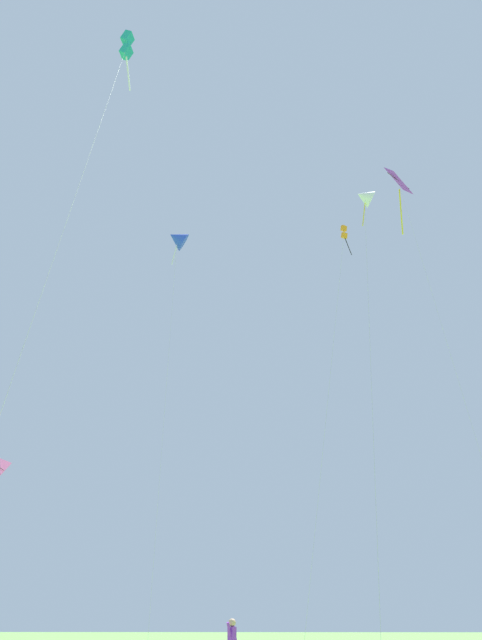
# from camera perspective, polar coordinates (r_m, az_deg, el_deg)

# --- Properties ---
(kite_white_distant) EXTENTS (2.85, 11.17, 23.69)m
(kite_white_distant) POSITION_cam_1_polar(r_m,az_deg,el_deg) (38.57, 10.31, 10.07)
(kite_white_distant) COLOR white
(kite_white_distant) RESTS_ON ground_plane
(kite_purple_streamer) EXTENTS (3.50, 7.62, 30.87)m
(kite_purple_streamer) POSITION_cam_1_polar(r_m,az_deg,el_deg) (48.78, 13.28, 9.98)
(kite_purple_streamer) COLOR purple
(kite_purple_streamer) RESTS_ON ground_plane
(kite_blue_delta) EXTENTS (2.11, 9.77, 27.69)m
(kite_blue_delta) POSITION_cam_1_polar(r_m,az_deg,el_deg) (49.18, -5.38, 6.79)
(kite_blue_delta) COLOR blue
(kite_blue_delta) RESTS_ON ground_plane
(kite_orange_box) EXTENTS (3.82, 5.73, 23.35)m
(kite_orange_box) POSITION_cam_1_polar(r_m,az_deg,el_deg) (40.65, 8.56, 6.37)
(kite_orange_box) COLOR orange
(kite_orange_box) RESTS_ON ground_plane
(kite_teal_box) EXTENTS (1.11, 11.99, 27.14)m
(kite_teal_box) POSITION_cam_1_polar(r_m,az_deg,el_deg) (34.56, -9.61, 21.50)
(kite_teal_box) COLOR teal
(kite_teal_box) RESTS_ON ground_plane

